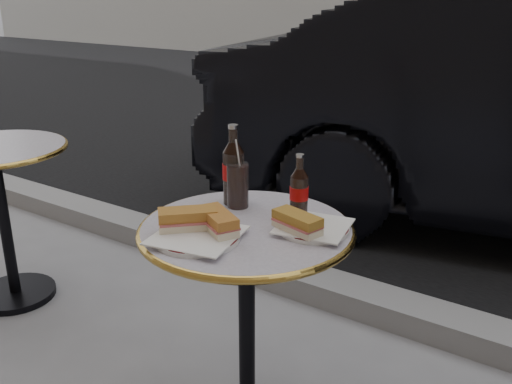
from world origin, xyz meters
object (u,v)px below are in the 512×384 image
Objects in this scene: plate_right at (314,228)px; cola_glass at (238,185)px; plate_left at (197,238)px; bistro_table at (247,335)px; cola_bottle_left at (234,165)px; cola_bottle_right at (299,187)px.

plate_right is 1.43× the size of cola_glass.
plate_left is at bearing -134.40° from plate_right.
cola_glass is at bearing 134.55° from bistro_table.
plate_left is 0.91× the size of cola_bottle_left.
bistro_table is 3.64× the size of plate_right.
bistro_table is 0.49m from cola_bottle_right.
plate_right reaches higher than bistro_table.
cola_glass is at bearing -33.06° from cola_bottle_left.
cola_bottle_left reaches higher than bistro_table.
cola_bottle_right reaches higher than bistro_table.
plate_right is (0.18, 0.08, 0.37)m from bistro_table.
cola_bottle_left is at bearing 179.68° from cola_bottle_right.
cola_bottle_left reaches higher than plate_left.
plate_right is 0.34m from cola_bottle_left.
cola_bottle_right is (0.15, 0.28, 0.09)m from plate_left.
plate_right is at bearing -32.11° from cola_bottle_right.
bistro_table is 0.53m from cola_bottle_left.
plate_right is 1.01× the size of cola_bottle_right.
plate_left is at bearing -109.04° from bistro_table.
cola_bottle_left is (-0.08, 0.28, 0.12)m from plate_left.
cola_glass is at bearing -175.32° from cola_bottle_right.
cola_bottle_right reaches higher than plate_right.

